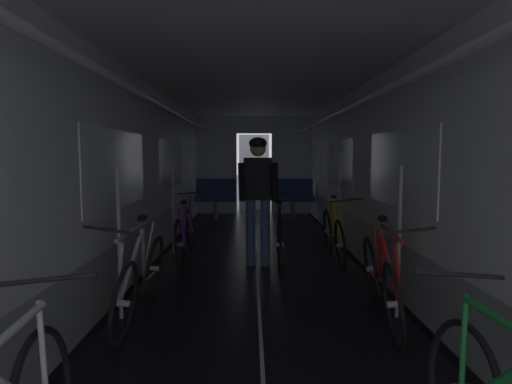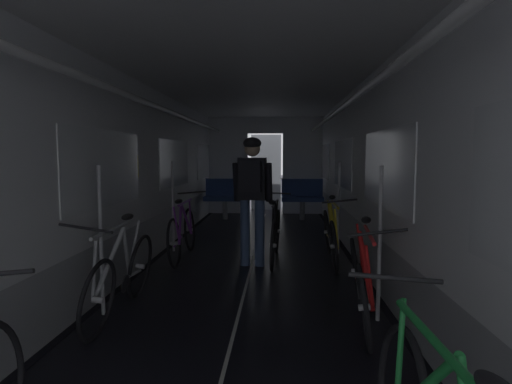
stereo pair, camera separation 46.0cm
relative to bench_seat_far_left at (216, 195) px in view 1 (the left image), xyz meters
name	(u,v)px [view 1 (the left image)]	position (x,y,z in m)	size (l,w,h in m)	color
train_car_shell	(257,139)	(0.90, -4.47, 1.13)	(3.14, 12.34, 2.57)	black
bench_seat_far_left	(216,195)	(0.00, 0.00, 0.00)	(0.98, 0.51, 0.95)	gray
bench_seat_far_right	(293,195)	(1.80, 0.00, 0.00)	(0.98, 0.51, 0.95)	gray
bicycle_purple	(185,234)	(-0.11, -3.85, -0.18)	(0.44, 1.69, 0.95)	black
bicycle_silver	(141,278)	(-0.18, -5.99, -0.19)	(0.44, 1.69, 0.96)	black
bicycle_yellow	(334,234)	(2.00, -3.90, -0.19)	(0.44, 1.69, 0.95)	black
bicycle_red	(381,279)	(2.00, -6.04, -0.19)	(0.44, 1.69, 0.96)	black
person_cyclist_aisle	(258,187)	(0.91, -4.17, 0.50)	(0.55, 0.41, 1.73)	#384C75
bicycle_black_in_aisle	(279,234)	(1.22, -3.91, -0.18)	(0.44, 1.69, 0.94)	black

